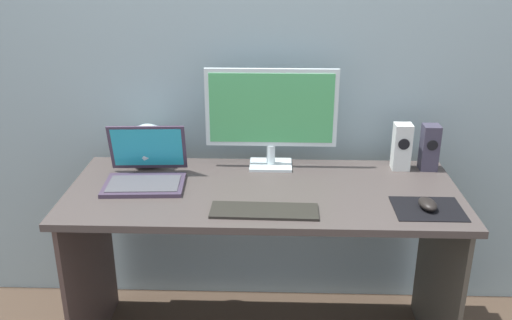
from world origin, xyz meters
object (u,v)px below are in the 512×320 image
(fishbowl, at_px, (148,145))
(keyboard_external, at_px, (264,211))
(speaker_near_monitor, at_px, (402,147))
(speaker_right, at_px, (430,147))
(monitor, at_px, (271,113))
(mouse, at_px, (428,204))
(laptop, at_px, (145,172))

(fishbowl, distance_m, keyboard_external, 0.67)
(speaker_near_monitor, distance_m, keyboard_external, 0.72)
(speaker_right, relative_size, speaker_near_monitor, 0.98)
(monitor, relative_size, mouse, 5.50)
(mouse, bearing_deg, speaker_near_monitor, 85.81)
(speaker_right, bearing_deg, fishbowl, 179.59)
(speaker_near_monitor, relative_size, fishbowl, 1.06)
(monitor, bearing_deg, keyboard_external, -92.61)
(monitor, xyz_separation_m, laptop, (-0.50, -0.19, -0.19))
(speaker_right, xyz_separation_m, fishbowl, (-1.19, 0.01, -0.01))
(monitor, distance_m, fishbowl, 0.55)
(speaker_right, distance_m, laptop, 1.18)
(fishbowl, xyz_separation_m, keyboard_external, (0.51, -0.44, -0.08))
(speaker_right, height_order, laptop, laptop)
(mouse, bearing_deg, keyboard_external, 176.67)
(monitor, bearing_deg, fishbowl, 179.86)
(keyboard_external, bearing_deg, speaker_right, 33.05)
(monitor, height_order, keyboard_external, monitor)
(monitor, bearing_deg, mouse, -34.37)
(speaker_near_monitor, xyz_separation_m, keyboard_external, (-0.57, -0.43, -0.09))
(laptop, distance_m, keyboard_external, 0.54)
(laptop, bearing_deg, mouse, -10.85)
(speaker_near_monitor, xyz_separation_m, mouse, (0.02, -0.38, -0.08))
(speaker_right, bearing_deg, speaker_near_monitor, -180.00)
(fishbowl, bearing_deg, speaker_near_monitor, -0.46)
(speaker_right, xyz_separation_m, laptop, (-1.17, -0.18, -0.05))
(fishbowl, bearing_deg, monitor, -0.14)
(laptop, bearing_deg, speaker_near_monitor, 9.63)
(speaker_right, relative_size, fishbowl, 1.04)
(laptop, relative_size, mouse, 3.28)
(fishbowl, relative_size, mouse, 1.88)
(fishbowl, bearing_deg, mouse, -19.66)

